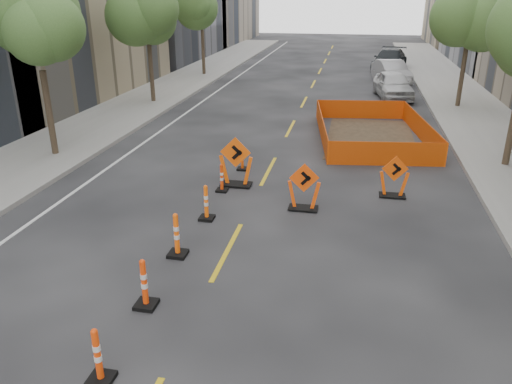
% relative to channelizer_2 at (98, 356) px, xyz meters
% --- Properties ---
extents(ground_plane, '(140.00, 140.00, 0.00)m').
position_rel_channelizer_2_xyz_m(ground_plane, '(0.96, 0.76, -0.53)').
color(ground_plane, black).
extents(sidewalk_left, '(4.00, 90.00, 0.15)m').
position_rel_channelizer_2_xyz_m(sidewalk_left, '(-8.04, 12.76, -0.45)').
color(sidewalk_left, gray).
rests_on(sidewalk_left, ground).
extents(tree_l_b, '(2.80, 2.80, 5.95)m').
position_rel_channelizer_2_xyz_m(tree_l_b, '(-7.44, 10.76, 4.00)').
color(tree_l_b, '#382B1E').
rests_on(tree_l_b, ground).
extents(tree_l_c, '(2.80, 2.80, 5.95)m').
position_rel_channelizer_2_xyz_m(tree_l_c, '(-7.44, 20.76, 4.00)').
color(tree_l_c, '#382B1E').
rests_on(tree_l_c, ground).
extents(tree_l_d, '(2.80, 2.80, 5.95)m').
position_rel_channelizer_2_xyz_m(tree_l_d, '(-7.44, 30.76, 4.00)').
color(tree_l_d, '#382B1E').
rests_on(tree_l_d, ground).
extents(tree_r_c, '(2.80, 2.80, 5.95)m').
position_rel_channelizer_2_xyz_m(tree_r_c, '(9.36, 22.76, 4.00)').
color(tree_r_c, '#382B1E').
rests_on(tree_r_c, ground).
extents(channelizer_2, '(0.42, 0.42, 1.06)m').
position_rel_channelizer_2_xyz_m(channelizer_2, '(0.00, 0.00, 0.00)').
color(channelizer_2, '#E93D09').
rests_on(channelizer_2, ground).
extents(channelizer_3, '(0.43, 0.43, 1.10)m').
position_rel_channelizer_2_xyz_m(channelizer_3, '(-0.10, 2.14, 0.02)').
color(channelizer_3, '#EA3C09').
rests_on(channelizer_3, ground).
extents(channelizer_4, '(0.45, 0.45, 1.13)m').
position_rel_channelizer_2_xyz_m(channelizer_4, '(-0.17, 4.28, 0.04)').
color(channelizer_4, '#FF580A').
rests_on(channelizer_4, ground).
extents(channelizer_5, '(0.41, 0.41, 1.04)m').
position_rel_channelizer_2_xyz_m(channelizer_5, '(-0.06, 6.41, -0.01)').
color(channelizer_5, '#FF5C0A').
rests_on(channelizer_5, ground).
extents(channelizer_6, '(0.36, 0.36, 0.92)m').
position_rel_channelizer_2_xyz_m(channelizer_6, '(-0.18, 8.55, -0.07)').
color(channelizer_6, red).
rests_on(channelizer_6, ground).
extents(channelizer_7, '(0.37, 0.37, 0.93)m').
position_rel_channelizer_2_xyz_m(channelizer_7, '(0.02, 10.69, -0.06)').
color(channelizer_7, '#D94409').
rests_on(channelizer_7, ground).
extents(chevron_sign_left, '(1.13, 0.70, 1.67)m').
position_rel_channelizer_2_xyz_m(chevron_sign_left, '(0.16, 9.12, 0.31)').
color(chevron_sign_left, '#E95109').
rests_on(chevron_sign_left, ground).
extents(chevron_sign_center, '(1.06, 0.76, 1.44)m').
position_rel_channelizer_2_xyz_m(chevron_sign_center, '(2.55, 7.63, 0.19)').
color(chevron_sign_center, '#F4480A').
rests_on(chevron_sign_center, ground).
extents(chevron_sign_right, '(0.97, 0.67, 1.34)m').
position_rel_channelizer_2_xyz_m(chevron_sign_right, '(5.19, 9.14, 0.14)').
color(chevron_sign_right, '#E64A09').
rests_on(chevron_sign_right, ground).
extents(safety_fence, '(5.23, 7.81, 0.91)m').
position_rel_channelizer_2_xyz_m(safety_fence, '(4.62, 15.77, -0.07)').
color(safety_fence, '#D64B0B').
rests_on(safety_fence, ground).
extents(parked_car_near, '(2.49, 4.80, 1.56)m').
position_rel_channelizer_2_xyz_m(parked_car_near, '(6.02, 24.97, 0.25)').
color(parked_car_near, silver).
rests_on(parked_car_near, ground).
extents(parked_car_mid, '(2.74, 4.90, 1.53)m').
position_rel_channelizer_2_xyz_m(parked_car_mid, '(6.17, 30.18, 0.24)').
color(parked_car_mid, '#9A999F').
rests_on(parked_car_mid, ground).
extents(parked_car_far, '(3.25, 6.05, 1.67)m').
position_rel_channelizer_2_xyz_m(parked_car_far, '(6.34, 35.97, 0.31)').
color(parked_car_far, black).
rests_on(parked_car_far, ground).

